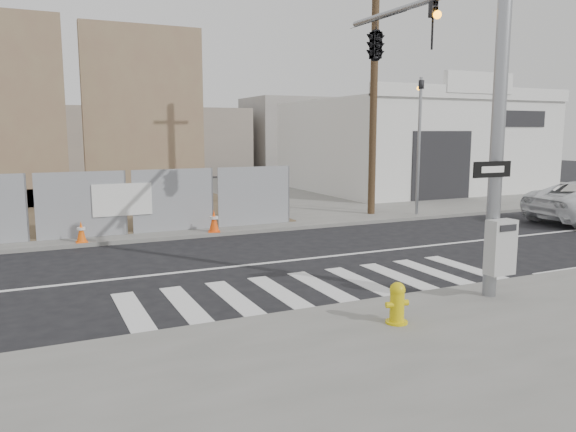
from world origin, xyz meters
name	(u,v)px	position (x,y,z in m)	size (l,w,h in m)	color
ground	(275,262)	(0.00, 0.00, 0.00)	(100.00, 100.00, 0.00)	black
sidewalk_far	(159,200)	(0.00, 14.00, 0.06)	(50.00, 20.00, 0.12)	slate
signal_pole	(410,67)	(2.49, -2.05, 4.78)	(0.96, 5.87, 7.00)	gray
far_signal_pole	(419,127)	(8.00, 4.60, 3.48)	(0.16, 0.20, 5.60)	gray
concrete_wall_right	(145,130)	(-0.50, 14.08, 3.38)	(5.50, 1.30, 8.00)	#7D5F4B
auto_shop	(411,145)	(14.00, 12.97, 2.54)	(12.00, 10.20, 5.95)	silver
utility_pole_right	(374,81)	(6.50, 5.50, 5.20)	(1.60, 0.28, 10.00)	#4A3722
fire_hydrant	(397,303)	(-0.11, -5.37, 0.47)	(0.46, 0.46, 0.71)	#D2B90B
traffic_cone_c	(81,232)	(-4.31, 4.22, 0.42)	(0.33, 0.33, 0.62)	#FF5F0D
traffic_cone_d	(214,221)	(-0.30, 4.22, 0.47)	(0.46, 0.46, 0.72)	#FF4F0D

